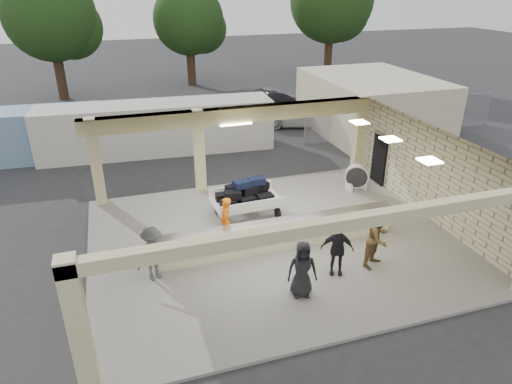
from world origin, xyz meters
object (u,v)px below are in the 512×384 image
object	(u,v)px
drum_fan	(357,176)
passenger_a	(378,238)
baggage_handler	(226,221)
passenger_d	(302,269)
luggage_cart	(246,197)
passenger_c	(153,254)
container_white	(158,128)
baggage_counter	(278,235)
passenger_b	(337,249)
car_white_a	(303,114)
car_white_b	(388,105)
car_dark	(275,101)

from	to	relation	value
drum_fan	passenger_a	size ratio (longest dim) A/B	0.58
baggage_handler	passenger_d	xyz separation A→B (m)	(1.33, -3.31, 0.01)
luggage_cart	passenger_c	distance (m)	4.71
passenger_c	container_white	world-z (taller)	container_white
drum_fan	passenger_c	xyz separation A→B (m)	(-8.76, -3.83, 0.27)
baggage_counter	luggage_cart	size ratio (longest dim) A/B	3.18
passenger_b	car_white_a	bearing A→B (deg)	94.49
passenger_b	car_white_b	distance (m)	18.82
luggage_cart	passenger_c	size ratio (longest dim) A/B	1.51
car_white_a	car_dark	distance (m)	3.23
car_dark	baggage_counter	bearing A→B (deg)	159.68
baggage_counter	baggage_handler	size ratio (longest dim) A/B	4.93
baggage_counter	passenger_c	xyz separation A→B (m)	(-4.04, -0.50, 0.37)
passenger_d	passenger_a	bearing A→B (deg)	27.45
passenger_a	car_white_b	xyz separation A→B (m)	(9.87, 15.03, -0.36)
passenger_c	car_white_b	size ratio (longest dim) A/B	0.39
passenger_b	passenger_c	xyz separation A→B (m)	(-5.20, 1.37, 0.02)
car_dark	container_white	world-z (taller)	container_white
baggage_handler	passenger_a	xyz separation A→B (m)	(4.11, -2.63, 0.11)
passenger_b	baggage_counter	bearing A→B (deg)	145.65
passenger_a	car_white_b	bearing A→B (deg)	27.05
car_white_a	car_dark	bearing A→B (deg)	29.44
car_white_a	passenger_c	bearing A→B (deg)	160.28
baggage_counter	car_dark	world-z (taller)	car_dark
passenger_c	drum_fan	bearing A→B (deg)	-1.21
car_white_a	container_white	bearing A→B (deg)	120.90
car_white_b	container_white	bearing A→B (deg)	82.07
passenger_c	container_white	xyz separation A→B (m)	(1.47, 11.36, 0.31)
passenger_a	car_white_a	size ratio (longest dim) A/B	0.40
passenger_a	luggage_cart	bearing A→B (deg)	94.76
passenger_b	car_white_b	size ratio (longest dim) A/B	0.38
drum_fan	container_white	world-z (taller)	container_white
luggage_cart	passenger_c	bearing A→B (deg)	-144.01
luggage_cart	passenger_b	bearing A→B (deg)	-73.07
car_white_b	container_white	size ratio (longest dim) A/B	0.37
luggage_cart	container_white	distance (m)	8.72
passenger_a	car_white_b	distance (m)	17.98
baggage_handler	container_white	bearing A→B (deg)	-156.59
car_white_b	car_dark	world-z (taller)	car_dark
car_white_b	container_white	world-z (taller)	container_white
passenger_d	car_white_a	distance (m)	16.74
baggage_counter	baggage_handler	world-z (taller)	baggage_handler
baggage_counter	luggage_cart	distance (m)	2.48
luggage_cart	drum_fan	bearing A→B (deg)	7.38
baggage_counter	car_white_a	bearing A→B (deg)	63.91
car_white_a	container_white	size ratio (longest dim) A/B	0.40
car_white_b	container_white	distance (m)	15.19
passenger_a	passenger_c	bearing A→B (deg)	138.96
luggage_cart	baggage_handler	bearing A→B (deg)	-128.62
baggage_handler	passenger_b	xyz separation A→B (m)	(2.71, -2.67, 0.00)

